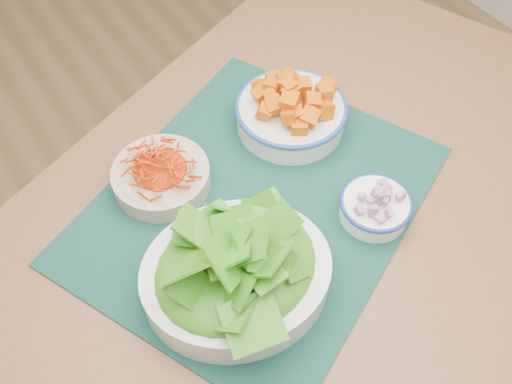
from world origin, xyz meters
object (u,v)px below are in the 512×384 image
at_px(placemat, 256,203).
at_px(lettuce_bowl, 236,266).
at_px(table, 306,233).
at_px(onion_bowl, 376,204).
at_px(squash_bowl, 291,107).
at_px(carrot_bowl, 161,173).

distance_m(placemat, lettuce_bowl, 0.18).
distance_m(table, lettuce_bowl, 0.25).
xyz_separation_m(table, onion_bowl, (0.08, -0.08, 0.12)).
distance_m(table, placemat, 0.13).
relative_size(squash_bowl, onion_bowl, 1.82).
distance_m(carrot_bowl, onion_bowl, 0.37).
bearing_deg(carrot_bowl, placemat, -47.35).
bearing_deg(placemat, onion_bowl, -65.58).
bearing_deg(squash_bowl, onion_bowl, -91.35).
height_order(squash_bowl, onion_bowl, squash_bowl).
xyz_separation_m(placemat, lettuce_bowl, (-0.11, -0.12, 0.07)).
relative_size(lettuce_bowl, onion_bowl, 2.62).
bearing_deg(squash_bowl, carrot_bowl, 178.30).
bearing_deg(carrot_bowl, onion_bowl, -44.06).
relative_size(placemat, squash_bowl, 2.48).
height_order(placemat, squash_bowl, squash_bowl).
bearing_deg(lettuce_bowl, carrot_bowl, 106.87).
height_order(table, squash_bowl, squash_bowl).
bearing_deg(placemat, carrot_bowl, 108.33).
distance_m(squash_bowl, lettuce_bowl, 0.36).
bearing_deg(lettuce_bowl, placemat, 62.75).
relative_size(squash_bowl, lettuce_bowl, 0.69).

